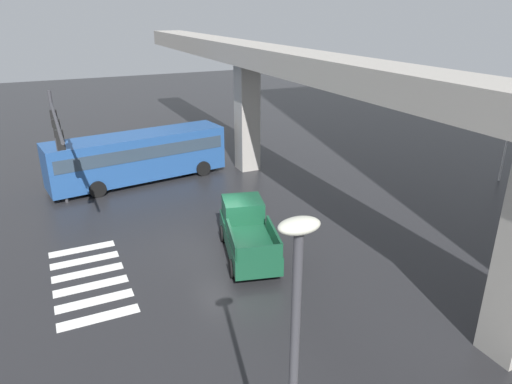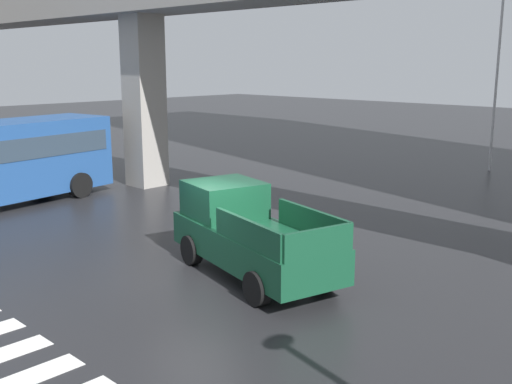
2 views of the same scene
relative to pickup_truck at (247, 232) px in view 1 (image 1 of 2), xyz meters
name	(u,v)px [view 1 (image 1 of 2)]	position (x,y,z in m)	size (l,w,h in m)	color
ground_plane	(223,250)	(-0.65, -0.90, -0.99)	(120.00, 120.00, 0.00)	#232326
crosswalk_stripes	(90,279)	(-0.65, -6.65, -0.98)	(6.05, 2.80, 0.01)	silver
elevated_overpass	(339,83)	(-0.65, 4.76, 6.05)	(57.58, 2.52, 8.12)	#9E9991
pickup_truck	(247,232)	(0.00, 0.00, 0.00)	(5.41, 3.10, 2.08)	#14472D
city_bus	(138,155)	(-11.24, -2.33, 0.73)	(3.99, 11.04, 2.99)	#234C8C
traffic_signal_mast	(57,134)	(-6.86, -6.83, 3.56)	(8.69, 0.32, 6.20)	#38383D
street_lamp_near_corner	(294,362)	(11.33, -4.15, 3.57)	(0.44, 0.70, 7.24)	#38383D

